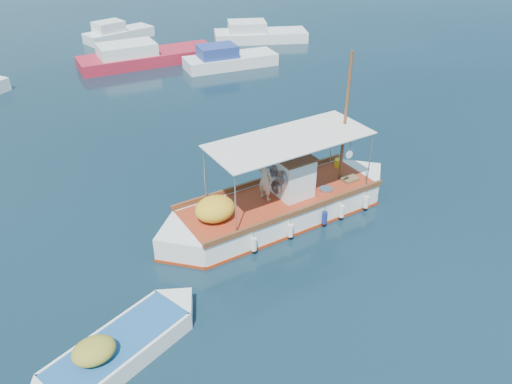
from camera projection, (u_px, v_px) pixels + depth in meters
ground at (277, 216)px, 19.52m from camera, size 160.00×160.00×0.00m
fishing_caique at (279, 206)px, 19.11m from camera, size 10.30×2.94×6.28m
dinghy at (118, 352)px, 13.49m from camera, size 5.20×2.78×1.34m
bg_boat_n at (144, 57)px, 35.73m from camera, size 9.91×3.44×1.80m
bg_boat_ne at (228, 60)px, 35.12m from camera, size 6.71×3.05×1.80m
bg_boat_e at (258, 35)px, 40.97m from camera, size 7.90×5.40×1.80m
bg_boat_far_n at (117, 34)px, 41.24m from camera, size 5.92×3.18×1.80m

